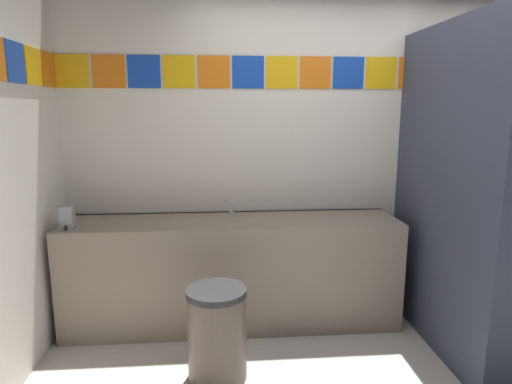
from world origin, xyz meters
The scene contains 7 objects.
wall_back centered at (0.00, 1.46, 1.43)m, with size 4.49×0.09×2.85m.
vanity_counter centered at (-0.93, 1.15, 0.42)m, with size 2.52×0.55×0.83m.
faucet_center centered at (-0.93, 1.24, 0.89)m, with size 0.04×0.10×0.14m.
soap_dispenser centered at (-2.09, 0.99, 0.91)m, with size 0.09×0.09×0.16m.
stall_divider centered at (0.63, 0.48, 1.11)m, with size 0.92×1.38×2.22m.
toilet centered at (0.98, 1.04, 0.30)m, with size 0.39×0.49×0.74m.
trash_bin centered at (-1.05, 0.43, 0.30)m, with size 0.37×0.37×0.59m.
Camera 1 is at (-1.01, -2.05, 1.67)m, focal length 30.50 mm.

